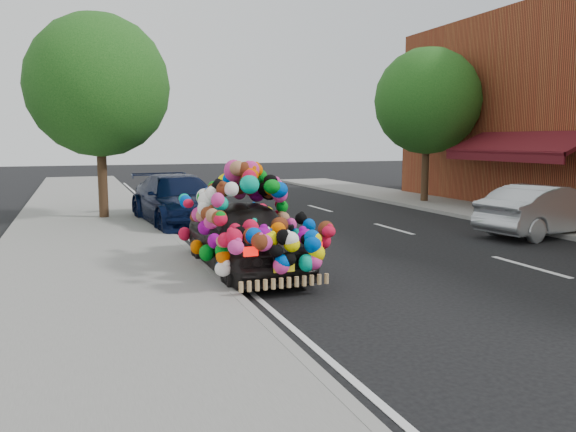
# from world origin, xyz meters

# --- Properties ---
(ground) EXTENTS (100.00, 100.00, 0.00)m
(ground) POSITION_xyz_m (0.00, 0.00, 0.00)
(ground) COLOR black
(ground) RESTS_ON ground
(sidewalk) EXTENTS (4.00, 60.00, 0.12)m
(sidewalk) POSITION_xyz_m (-4.30, 0.00, 0.06)
(sidewalk) COLOR gray
(sidewalk) RESTS_ON ground
(kerb) EXTENTS (0.15, 60.00, 0.13)m
(kerb) POSITION_xyz_m (-2.35, 0.00, 0.07)
(kerb) COLOR gray
(kerb) RESTS_ON ground
(lane_markings) EXTENTS (6.00, 50.00, 0.01)m
(lane_markings) POSITION_xyz_m (3.60, 0.00, 0.01)
(lane_markings) COLOR silver
(lane_markings) RESTS_ON ground
(tree_near_sidewalk) EXTENTS (4.20, 4.20, 6.13)m
(tree_near_sidewalk) POSITION_xyz_m (-3.80, 9.50, 4.02)
(tree_near_sidewalk) COLOR #332114
(tree_near_sidewalk) RESTS_ON ground
(tree_far_b) EXTENTS (4.00, 4.00, 5.90)m
(tree_far_b) POSITION_xyz_m (8.00, 10.00, 3.89)
(tree_far_b) COLOR #332114
(tree_far_b) RESTS_ON ground
(plush_art_car) EXTENTS (2.00, 4.14, 1.98)m
(plush_art_car) POSITION_xyz_m (-1.65, 1.61, 1.00)
(plush_art_car) COLOR black
(plush_art_car) RESTS_ON ground
(navy_sedan) EXTENTS (2.51, 5.15, 1.44)m
(navy_sedan) POSITION_xyz_m (-1.80, 7.89, 0.72)
(navy_sedan) COLOR black
(navy_sedan) RESTS_ON ground
(silver_hatchback) EXTENTS (4.12, 1.99, 1.30)m
(silver_hatchback) POSITION_xyz_m (6.71, 2.72, 0.65)
(silver_hatchback) COLOR #A2A5A9
(silver_hatchback) RESTS_ON ground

